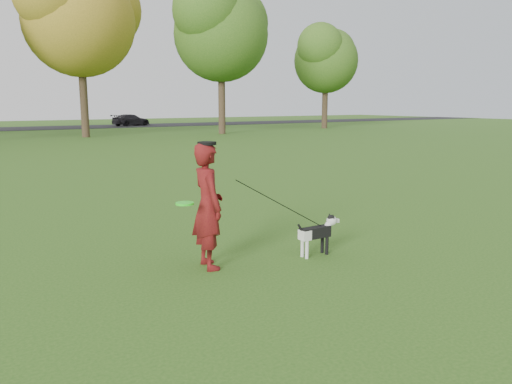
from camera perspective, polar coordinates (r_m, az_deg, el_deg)
ground at (r=7.55m, az=-0.01°, el=-6.62°), size 120.00×120.00×0.00m
man at (r=6.60m, az=-5.51°, el=-1.60°), size 0.47×0.65×1.68m
dog at (r=7.26m, az=7.12°, el=-4.45°), size 0.77×0.15×0.59m
car_right at (r=48.61m, az=-14.09°, el=7.99°), size 3.93×2.47×1.06m
man_held_items at (r=6.96m, az=2.85°, el=-1.41°), size 2.20×0.49×1.29m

